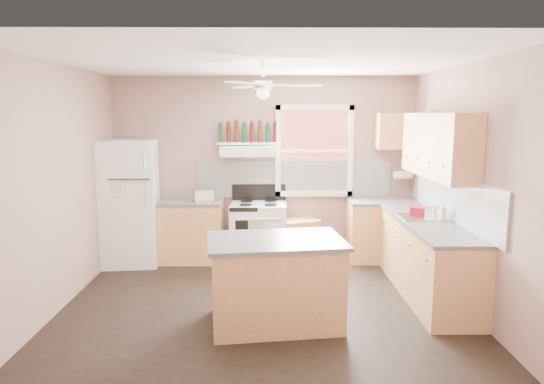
{
  "coord_description": "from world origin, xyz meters",
  "views": [
    {
      "loc": [
        0.03,
        -5.26,
        2.15
      ],
      "look_at": [
        0.1,
        0.3,
        1.25
      ],
      "focal_mm": 32.0,
      "sensor_mm": 36.0,
      "label": 1
    }
  ],
  "objects_px": {
    "toaster": "(203,196)",
    "stove": "(259,232)",
    "refrigerator": "(130,203)",
    "island": "(276,284)",
    "cart": "(299,240)"
  },
  "relations": [
    {
      "from": "toaster",
      "to": "stove",
      "type": "bearing_deg",
      "value": -17.22
    },
    {
      "from": "stove",
      "to": "toaster",
      "type": "bearing_deg",
      "value": -172.54
    },
    {
      "from": "refrigerator",
      "to": "stove",
      "type": "height_order",
      "value": "refrigerator"
    },
    {
      "from": "toaster",
      "to": "island",
      "type": "xyz_separation_m",
      "value": [
        1.0,
        -2.1,
        -0.56
      ]
    },
    {
      "from": "refrigerator",
      "to": "island",
      "type": "xyz_separation_m",
      "value": [
        2.04,
        -2.1,
        -0.46
      ]
    },
    {
      "from": "refrigerator",
      "to": "toaster",
      "type": "distance_m",
      "value": 1.05
    },
    {
      "from": "toaster",
      "to": "refrigerator",
      "type": "bearing_deg",
      "value": 157.4
    },
    {
      "from": "stove",
      "to": "refrigerator",
      "type": "bearing_deg",
      "value": -175.59
    },
    {
      "from": "refrigerator",
      "to": "cart",
      "type": "distance_m",
      "value": 2.51
    },
    {
      "from": "toaster",
      "to": "cart",
      "type": "xyz_separation_m",
      "value": [
        1.39,
        0.16,
        -0.7
      ]
    },
    {
      "from": "refrigerator",
      "to": "stove",
      "type": "bearing_deg",
      "value": -2.96
    },
    {
      "from": "toaster",
      "to": "stove",
      "type": "relative_size",
      "value": 0.33
    },
    {
      "from": "cart",
      "to": "island",
      "type": "distance_m",
      "value": 2.3
    },
    {
      "from": "toaster",
      "to": "island",
      "type": "relative_size",
      "value": 0.22
    },
    {
      "from": "refrigerator",
      "to": "toaster",
      "type": "relative_size",
      "value": 6.38
    }
  ]
}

